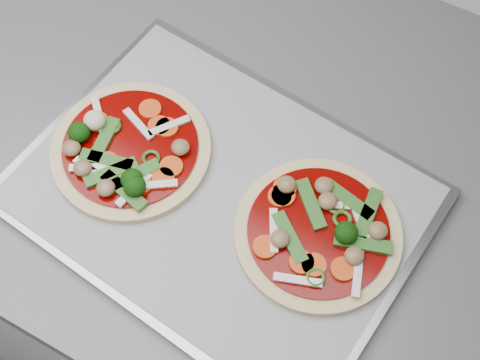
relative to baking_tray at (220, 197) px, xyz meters
The scene contains 4 objects.
baking_tray is the anchor object (origin of this frame).
parchment 0.01m from the baking_tray, ahead, with size 0.40×0.29×0.00m, color gray.
pizza_left 0.11m from the baking_tray, behind, with size 0.19×0.19×0.03m.
pizza_right 0.11m from the baking_tray, ahead, with size 0.18×0.18×0.03m.
Camera 1 is at (0.75, 0.94, 1.54)m, focal length 50.00 mm.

